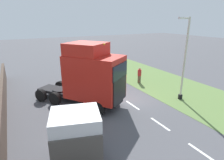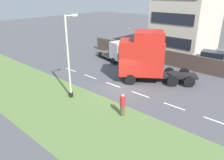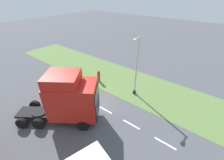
{
  "view_description": "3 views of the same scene",
  "coord_description": "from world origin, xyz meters",
  "views": [
    {
      "loc": [
        7.89,
        12.1,
        6.58
      ],
      "look_at": [
        1.31,
        -0.14,
        2.03
      ],
      "focal_mm": 30.0,
      "sensor_mm": 36.0,
      "label": 1
    },
    {
      "loc": [
        -14.42,
        -11.89,
        8.31
      ],
      "look_at": [
        -1.41,
        -0.25,
        1.22
      ],
      "focal_mm": 35.0,
      "sensor_mm": 36.0,
      "label": 2
    },
    {
      "loc": [
        8.67,
        8.65,
        10.66
      ],
      "look_at": [
        -1.67,
        0.52,
        2.65
      ],
      "focal_mm": 24.0,
      "sensor_mm": 36.0,
      "label": 3
    }
  ],
  "objects": [
    {
      "name": "lorry_cab",
      "position": [
        2.84,
        -0.6,
        2.49
      ],
      "size": [
        6.3,
        7.33,
        5.08
      ],
      "rotation": [
        0.0,
        0.0,
        0.62
      ],
      "color": "black",
      "rests_on": "ground"
    },
    {
      "name": "lane_markings",
      "position": [
        0.0,
        -0.7,
        0.0
      ],
      "size": [
        0.16,
        17.8,
        0.0
      ],
      "color": "white",
      "rests_on": "ground"
    },
    {
      "name": "ground_plane",
      "position": [
        0.0,
        0.0,
        0.0
      ],
      "size": [
        120.0,
        120.0,
        0.0
      ],
      "primitive_type": "plane",
      "color": "#515156",
      "rests_on": "ground"
    },
    {
      "name": "lamp_post",
      "position": [
        -4.25,
        1.81,
        3.07
      ],
      "size": [
        1.3,
        0.36,
        6.74
      ],
      "color": "black",
      "rests_on": "ground"
    },
    {
      "name": "pedestrian",
      "position": [
        -3.73,
        -3.33,
        0.83
      ],
      "size": [
        0.39,
        0.39,
        1.7
      ],
      "color": "brown",
      "rests_on": "ground"
    },
    {
      "name": "grass_verge",
      "position": [
        -6.0,
        0.0,
        0.01
      ],
      "size": [
        7.0,
        44.0,
        0.01
      ],
      "color": "#607F42",
      "rests_on": "ground"
    }
  ]
}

